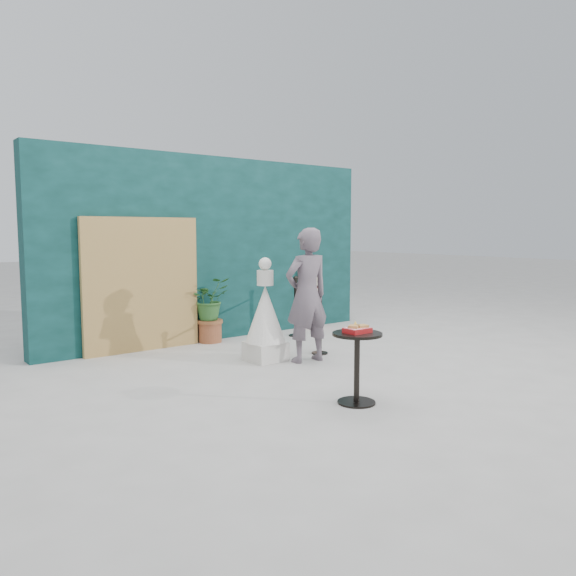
# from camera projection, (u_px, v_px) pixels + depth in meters

# --- Properties ---
(ground) EXTENTS (60.00, 60.00, 0.00)m
(ground) POSITION_uv_depth(u_px,v_px,m) (347.00, 375.00, 7.03)
(ground) COLOR #ADAAA5
(ground) RESTS_ON ground
(back_wall) EXTENTS (6.00, 0.30, 3.00)m
(back_wall) POSITION_uv_depth(u_px,v_px,m) (215.00, 249.00, 9.33)
(back_wall) COLOR #092927
(back_wall) RESTS_ON ground
(bamboo_fence) EXTENTS (1.80, 0.08, 2.00)m
(bamboo_fence) POSITION_uv_depth(u_px,v_px,m) (142.00, 285.00, 8.36)
(bamboo_fence) COLOR tan
(bamboo_fence) RESTS_ON ground
(woman) EXTENTS (0.71, 0.50, 1.84)m
(woman) POSITION_uv_depth(u_px,v_px,m) (307.00, 295.00, 7.67)
(woman) COLOR #62545D
(woman) RESTS_ON ground
(menu_board) EXTENTS (0.50, 0.07, 1.30)m
(menu_board) POSITION_uv_depth(u_px,v_px,m) (310.00, 293.00, 10.44)
(menu_board) COLOR red
(menu_board) RESTS_ON ground
(statue) EXTENTS (0.56, 0.56, 1.44)m
(statue) POSITION_uv_depth(u_px,v_px,m) (265.00, 319.00, 7.76)
(statue) COLOR silver
(statue) RESTS_ON ground
(cafe_table) EXTENTS (0.52, 0.52, 0.75)m
(cafe_table) POSITION_uv_depth(u_px,v_px,m) (357.00, 357.00, 5.83)
(cafe_table) COLOR black
(cafe_table) RESTS_ON ground
(food_basket) EXTENTS (0.26, 0.19, 0.11)m
(food_basket) POSITION_uv_depth(u_px,v_px,m) (357.00, 329.00, 5.81)
(food_basket) COLOR #B01215
(food_basket) RESTS_ON cafe_table
(planter) EXTENTS (0.62, 0.54, 1.05)m
(planter) POSITION_uv_depth(u_px,v_px,m) (210.00, 305.00, 9.04)
(planter) COLOR brown
(planter) RESTS_ON ground
(stanchion_barrier) EXTENTS (0.84, 1.54, 1.03)m
(stanchion_barrier) POSITION_uv_depth(u_px,v_px,m) (307.00, 313.00, 8.89)
(stanchion_barrier) COLOR black
(stanchion_barrier) RESTS_ON ground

